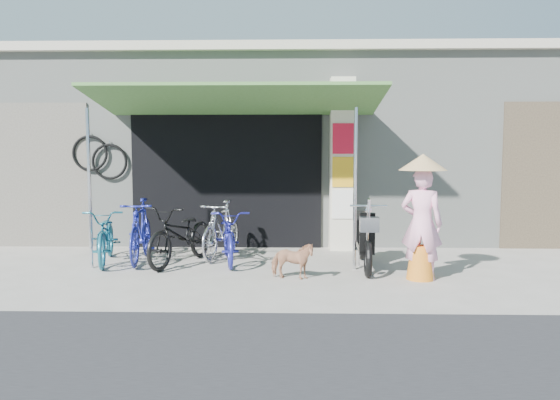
{
  "coord_description": "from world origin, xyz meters",
  "views": [
    {
      "loc": [
        0.01,
        -7.17,
        1.72
      ],
      "look_at": [
        -0.2,
        1.0,
        1.0
      ],
      "focal_mm": 35.0,
      "sensor_mm": 36.0,
      "label": 1
    }
  ],
  "objects_px": {
    "bike_blue": "(141,231)",
    "street_dog": "(292,261)",
    "bike_black": "(182,234)",
    "bike_navy": "(229,236)",
    "nun": "(422,217)",
    "moped": "(365,237)",
    "bike_silver": "(222,229)",
    "bike_teal": "(107,236)"
  },
  "relations": [
    {
      "from": "bike_blue",
      "to": "street_dog",
      "type": "height_order",
      "value": "bike_blue"
    },
    {
      "from": "street_dog",
      "to": "bike_black",
      "type": "bearing_deg",
      "value": 70.48
    },
    {
      "from": "bike_navy",
      "to": "bike_black",
      "type": "bearing_deg",
      "value": 179.71
    },
    {
      "from": "street_dog",
      "to": "nun",
      "type": "distance_m",
      "value": 1.84
    },
    {
      "from": "bike_black",
      "to": "street_dog",
      "type": "relative_size",
      "value": 2.91
    },
    {
      "from": "bike_blue",
      "to": "moped",
      "type": "bearing_deg",
      "value": -10.72
    },
    {
      "from": "bike_blue",
      "to": "street_dog",
      "type": "relative_size",
      "value": 2.73
    },
    {
      "from": "bike_silver",
      "to": "moped",
      "type": "relative_size",
      "value": 0.87
    },
    {
      "from": "bike_silver",
      "to": "moped",
      "type": "xyz_separation_m",
      "value": [
        2.24,
        -0.73,
        -0.01
      ]
    },
    {
      "from": "bike_navy",
      "to": "bike_blue",
      "type": "bearing_deg",
      "value": 168.44
    },
    {
      "from": "bike_silver",
      "to": "bike_navy",
      "type": "relative_size",
      "value": 0.97
    },
    {
      "from": "bike_blue",
      "to": "moped",
      "type": "height_order",
      "value": "moped"
    },
    {
      "from": "bike_navy",
      "to": "nun",
      "type": "height_order",
      "value": "nun"
    },
    {
      "from": "bike_teal",
      "to": "bike_black",
      "type": "relative_size",
      "value": 0.93
    },
    {
      "from": "bike_black",
      "to": "moped",
      "type": "xyz_separation_m",
      "value": [
        2.77,
        -0.17,
        -0.0
      ]
    },
    {
      "from": "bike_teal",
      "to": "moped",
      "type": "relative_size",
      "value": 0.92
    },
    {
      "from": "bike_teal",
      "to": "bike_black",
      "type": "bearing_deg",
      "value": -15.61
    },
    {
      "from": "bike_silver",
      "to": "bike_blue",
      "type": "bearing_deg",
      "value": -147.17
    },
    {
      "from": "bike_black",
      "to": "moped",
      "type": "relative_size",
      "value": 0.99
    },
    {
      "from": "bike_teal",
      "to": "moped",
      "type": "bearing_deg",
      "value": -16.14
    },
    {
      "from": "bike_silver",
      "to": "street_dog",
      "type": "distance_m",
      "value": 1.92
    },
    {
      "from": "moped",
      "to": "nun",
      "type": "distance_m",
      "value": 1.08
    },
    {
      "from": "bike_silver",
      "to": "street_dog",
      "type": "bearing_deg",
      "value": -38.19
    },
    {
      "from": "bike_blue",
      "to": "bike_navy",
      "type": "relative_size",
      "value": 1.02
    },
    {
      "from": "bike_teal",
      "to": "street_dog",
      "type": "xyz_separation_m",
      "value": [
        2.88,
        -1.02,
        -0.17
      ]
    },
    {
      "from": "bike_black",
      "to": "street_dog",
      "type": "bearing_deg",
      "value": -9.33
    },
    {
      "from": "bike_teal",
      "to": "bike_black",
      "type": "xyz_separation_m",
      "value": [
        1.19,
        -0.06,
        0.03
      ]
    },
    {
      "from": "bike_teal",
      "to": "bike_blue",
      "type": "height_order",
      "value": "bike_blue"
    },
    {
      "from": "bike_silver",
      "to": "nun",
      "type": "xyz_separation_m",
      "value": [
        2.9,
        -1.48,
        0.38
      ]
    },
    {
      "from": "bike_teal",
      "to": "nun",
      "type": "bearing_deg",
      "value": -24.85
    },
    {
      "from": "bike_black",
      "to": "bike_navy",
      "type": "relative_size",
      "value": 1.09
    },
    {
      "from": "bike_blue",
      "to": "bike_black",
      "type": "bearing_deg",
      "value": -18.11
    },
    {
      "from": "bike_teal",
      "to": "bike_blue",
      "type": "xyz_separation_m",
      "value": [
        0.51,
        0.1,
        0.07
      ]
    },
    {
      "from": "bike_teal",
      "to": "bike_silver",
      "type": "distance_m",
      "value": 1.79
    },
    {
      "from": "moped",
      "to": "nun",
      "type": "xyz_separation_m",
      "value": [
        0.66,
        -0.75,
        0.39
      ]
    },
    {
      "from": "bike_navy",
      "to": "nun",
      "type": "xyz_separation_m",
      "value": [
        2.73,
        -1.05,
        0.42
      ]
    },
    {
      "from": "bike_silver",
      "to": "bike_teal",
      "type": "bearing_deg",
      "value": -149.3
    },
    {
      "from": "bike_silver",
      "to": "street_dog",
      "type": "height_order",
      "value": "bike_silver"
    },
    {
      "from": "moped",
      "to": "bike_teal",
      "type": "bearing_deg",
      "value": -179.96
    },
    {
      "from": "bike_black",
      "to": "bike_navy",
      "type": "xyz_separation_m",
      "value": [
        0.71,
        0.13,
        -0.04
      ]
    },
    {
      "from": "bike_blue",
      "to": "moped",
      "type": "distance_m",
      "value": 3.47
    },
    {
      "from": "bike_blue",
      "to": "street_dog",
      "type": "bearing_deg",
      "value": -30.54
    }
  ]
}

